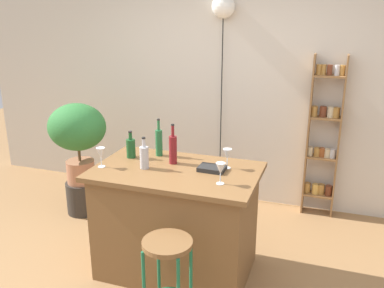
# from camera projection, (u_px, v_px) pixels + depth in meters

# --- Properties ---
(back_wall) EXTENTS (6.40, 0.10, 2.80)m
(back_wall) POSITION_uv_depth(u_px,v_px,m) (228.00, 80.00, 4.70)
(back_wall) COLOR beige
(back_wall) RESTS_ON ground
(kitchen_counter) EXTENTS (1.33, 0.82, 0.93)m
(kitchen_counter) POSITION_uv_depth(u_px,v_px,m) (177.00, 221.00, 3.50)
(kitchen_counter) COLOR brown
(kitchen_counter) RESTS_ON ground
(bar_stool) EXTENTS (0.34, 0.34, 0.68)m
(bar_stool) POSITION_uv_depth(u_px,v_px,m) (168.00, 263.00, 2.84)
(bar_stool) COLOR #196642
(bar_stool) RESTS_ON ground
(spice_shelf) EXTENTS (0.33, 0.15, 1.73)m
(spice_shelf) POSITION_uv_depth(u_px,v_px,m) (323.00, 139.00, 4.40)
(spice_shelf) COLOR olive
(spice_shelf) RESTS_ON ground
(plant_stool) EXTENTS (0.35, 0.35, 0.35)m
(plant_stool) POSITION_uv_depth(u_px,v_px,m) (83.00, 197.00, 4.63)
(plant_stool) COLOR #2D2823
(plant_stool) RESTS_ON ground
(potted_plant) EXTENTS (0.62, 0.56, 0.88)m
(potted_plant) POSITION_uv_depth(u_px,v_px,m) (77.00, 132.00, 4.40)
(potted_plant) COLOR #A86B4C
(potted_plant) RESTS_ON plant_stool
(bottle_sauce_amber) EXTENTS (0.07, 0.07, 0.26)m
(bottle_sauce_amber) POSITION_uv_depth(u_px,v_px,m) (144.00, 157.00, 3.36)
(bottle_sauce_amber) COLOR #B2B2B7
(bottle_sauce_amber) RESTS_ON kitchen_counter
(bottle_soda_blue) EXTENTS (0.07, 0.07, 0.34)m
(bottle_soda_blue) POSITION_uv_depth(u_px,v_px,m) (173.00, 149.00, 3.46)
(bottle_soda_blue) COLOR maroon
(bottle_soda_blue) RESTS_ON kitchen_counter
(bottle_olive_oil) EXTENTS (0.06, 0.06, 0.33)m
(bottle_olive_oil) POSITION_uv_depth(u_px,v_px,m) (159.00, 142.00, 3.65)
(bottle_olive_oil) COLOR #236638
(bottle_olive_oil) RESTS_ON kitchen_counter
(bottle_vinegar) EXTENTS (0.08, 0.08, 0.24)m
(bottle_vinegar) POSITION_uv_depth(u_px,v_px,m) (131.00, 148.00, 3.61)
(bottle_vinegar) COLOR #194C23
(bottle_vinegar) RESTS_ON kitchen_counter
(wine_glass_left) EXTENTS (0.07, 0.07, 0.16)m
(wine_glass_left) POSITION_uv_depth(u_px,v_px,m) (221.00, 169.00, 3.05)
(wine_glass_left) COLOR silver
(wine_glass_left) RESTS_ON kitchen_counter
(wine_glass_center) EXTENTS (0.07, 0.07, 0.16)m
(wine_glass_center) POSITION_uv_depth(u_px,v_px,m) (227.00, 154.00, 3.35)
(wine_glass_center) COLOR silver
(wine_glass_center) RESTS_ON kitchen_counter
(wine_glass_right) EXTENTS (0.07, 0.07, 0.16)m
(wine_glass_right) POSITION_uv_depth(u_px,v_px,m) (101.00, 153.00, 3.38)
(wine_glass_right) COLOR silver
(wine_glass_right) RESTS_ON kitchen_counter
(cookbook) EXTENTS (0.21, 0.16, 0.03)m
(cookbook) POSITION_uv_depth(u_px,v_px,m) (212.00, 169.00, 3.33)
(cookbook) COLOR black
(cookbook) RESTS_ON kitchen_counter
(pendant_globe_light) EXTENTS (0.25, 0.25, 2.31)m
(pendant_globe_light) POSITION_uv_depth(u_px,v_px,m) (223.00, 9.00, 4.38)
(pendant_globe_light) COLOR black
(pendant_globe_light) RESTS_ON ground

